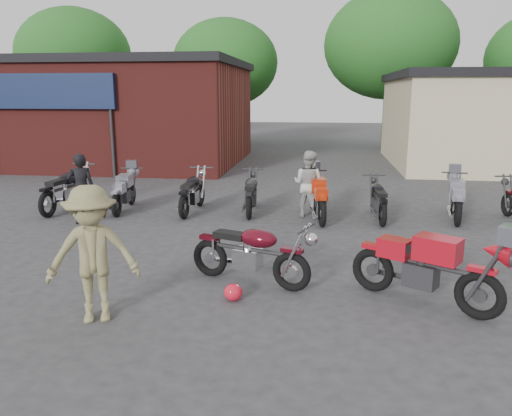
# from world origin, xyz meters

# --- Properties ---
(ground) EXTENTS (90.00, 90.00, 0.00)m
(ground) POSITION_xyz_m (0.00, 0.00, 0.00)
(ground) COLOR #313133
(brick_building) EXTENTS (12.00, 8.00, 4.00)m
(brick_building) POSITION_xyz_m (-9.00, 14.00, 2.00)
(brick_building) COLOR maroon
(brick_building) RESTS_ON ground
(tree_0) EXTENTS (6.56, 6.56, 8.20)m
(tree_0) POSITION_xyz_m (-14.00, 22.00, 4.10)
(tree_0) COLOR #16531C
(tree_0) RESTS_ON ground
(tree_1) EXTENTS (5.92, 5.92, 7.40)m
(tree_1) POSITION_xyz_m (-5.00, 22.00, 3.70)
(tree_1) COLOR #16531C
(tree_1) RESTS_ON ground
(tree_2) EXTENTS (7.04, 7.04, 8.80)m
(tree_2) POSITION_xyz_m (4.00, 22.00, 4.40)
(tree_2) COLOR #16531C
(tree_2) RESTS_ON ground
(vintage_motorcycle) EXTENTS (2.09, 1.26, 1.15)m
(vintage_motorcycle) POSITION_xyz_m (-0.46, 0.59, 0.58)
(vintage_motorcycle) COLOR #4B0914
(vintage_motorcycle) RESTS_ON ground
(sportbike) EXTENTS (2.17, 1.73, 1.23)m
(sportbike) POSITION_xyz_m (2.08, 0.11, 0.62)
(sportbike) COLOR red
(sportbike) RESTS_ON ground
(helmet) EXTENTS (0.27, 0.27, 0.25)m
(helmet) POSITION_xyz_m (-0.64, -0.09, 0.13)
(helmet) COLOR red
(helmet) RESTS_ON ground
(person_dark) EXTENTS (0.70, 0.59, 1.62)m
(person_dark) POSITION_xyz_m (-4.85, 3.79, 0.81)
(person_dark) COLOR black
(person_dark) RESTS_ON ground
(person_light) EXTENTS (0.96, 0.88, 1.61)m
(person_light) POSITION_xyz_m (0.27, 5.14, 0.80)
(person_light) COLOR #B6B6B1
(person_light) RESTS_ON ground
(person_tan) EXTENTS (1.34, 1.04, 1.82)m
(person_tan) POSITION_xyz_m (-2.32, -0.95, 0.91)
(person_tan) COLOR olive
(person_tan) RESTS_ON ground
(row_bike_0) EXTENTS (0.85, 2.13, 1.21)m
(row_bike_0) POSITION_xyz_m (-5.87, 4.98, 0.60)
(row_bike_0) COLOR black
(row_bike_0) RESTS_ON ground
(row_bike_1) EXTENTS (0.83, 1.94, 1.09)m
(row_bike_1) POSITION_xyz_m (-4.40, 5.16, 0.54)
(row_bike_1) COLOR #90919D
(row_bike_1) RESTS_ON ground
(row_bike_2) EXTENTS (0.70, 1.98, 1.14)m
(row_bike_2) POSITION_xyz_m (-2.62, 5.21, 0.57)
(row_bike_2) COLOR black
(row_bike_2) RESTS_ON ground
(row_bike_3) EXTENTS (0.76, 1.93, 1.10)m
(row_bike_3) POSITION_xyz_m (-1.16, 5.36, 0.55)
(row_bike_3) COLOR black
(row_bike_3) RESTS_ON ground
(row_bike_4) EXTENTS (0.93, 2.07, 1.16)m
(row_bike_4) POSITION_xyz_m (0.51, 4.95, 0.58)
(row_bike_4) COLOR red
(row_bike_4) RESTS_ON ground
(row_bike_5) EXTENTS (0.70, 1.85, 1.06)m
(row_bike_5) POSITION_xyz_m (1.93, 5.09, 0.53)
(row_bike_5) COLOR black
(row_bike_5) RESTS_ON ground
(row_bike_6) EXTENTS (0.93, 2.00, 1.11)m
(row_bike_6) POSITION_xyz_m (3.76, 5.34, 0.56)
(row_bike_6) COLOR gray
(row_bike_6) RESTS_ON ground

